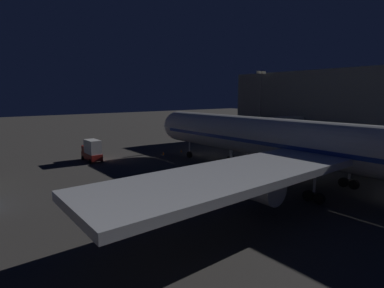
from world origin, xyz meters
name	(u,v)px	position (x,y,z in m)	size (l,w,h in m)	color
ground_plane	(257,175)	(0.00, 0.00, 0.00)	(320.00, 320.00, 0.00)	#383533
airliner_at_gate	(336,148)	(0.00, 11.39, 5.66)	(59.10, 68.25, 19.42)	silver
jet_bridge	(259,125)	(-12.98, -10.19, 5.79)	(24.46, 3.40, 7.32)	#9E9E99
apron_floodlight_mast	(260,101)	(-25.50, -20.26, 10.12)	(2.90, 0.50, 17.38)	#59595E
ops_van	(92,150)	(15.35, -24.65, 1.93)	(2.36, 5.29, 3.88)	maroon
traffic_cone_nose_port	(181,151)	(-2.20, -21.54, 0.28)	(0.36, 0.36, 0.55)	orange
traffic_cone_nose_starboard	(164,153)	(2.20, -21.54, 0.28)	(0.36, 0.36, 0.55)	orange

